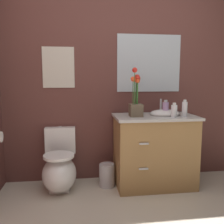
% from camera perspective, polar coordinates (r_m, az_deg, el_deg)
% --- Properties ---
extents(wall_back, '(4.31, 0.05, 2.50)m').
position_cam_1_polar(wall_back, '(3.13, 4.94, 7.46)').
color(wall_back, brown).
rests_on(wall_back, ground_plane).
extents(toilet, '(0.38, 0.59, 0.69)m').
position_cam_1_polar(toilet, '(2.95, -12.00, -12.69)').
color(toilet, white).
rests_on(toilet, ground_plane).
extents(vanity_cabinet, '(0.94, 0.56, 1.02)m').
position_cam_1_polar(vanity_cabinet, '(2.98, 9.77, -8.56)').
color(vanity_cabinet, '#9E7242').
rests_on(vanity_cabinet, ground_plane).
extents(flower_vase, '(0.14, 0.14, 0.54)m').
position_cam_1_polar(flower_vase, '(2.77, 5.55, 2.99)').
color(flower_vase, brown).
rests_on(flower_vase, vanity_cabinet).
extents(soap_bottle, '(0.07, 0.07, 0.16)m').
position_cam_1_polar(soap_bottle, '(2.80, 14.14, 0.28)').
color(soap_bottle, white).
rests_on(soap_bottle, vanity_cabinet).
extents(lotion_bottle, '(0.07, 0.07, 0.18)m').
position_cam_1_polar(lotion_bottle, '(2.89, 12.25, 0.77)').
color(lotion_bottle, '#B28CBF').
rests_on(lotion_bottle, vanity_cabinet).
extents(hand_wash_bottle, '(0.06, 0.06, 0.19)m').
position_cam_1_polar(hand_wash_bottle, '(2.88, 16.42, 0.71)').
color(hand_wash_bottle, white).
rests_on(hand_wash_bottle, vanity_cabinet).
extents(trash_bin, '(0.18, 0.18, 0.27)m').
position_cam_1_polar(trash_bin, '(3.00, -1.20, -14.33)').
color(trash_bin, '#B7B7BC').
rests_on(trash_bin, ground_plane).
extents(wall_poster, '(0.37, 0.01, 0.48)m').
position_cam_1_polar(wall_poster, '(3.03, -12.25, 10.02)').
color(wall_poster, beige).
extents(wall_mirror, '(0.80, 0.01, 0.70)m').
position_cam_1_polar(wall_mirror, '(3.15, 8.52, 11.04)').
color(wall_mirror, '#B2BCC6').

